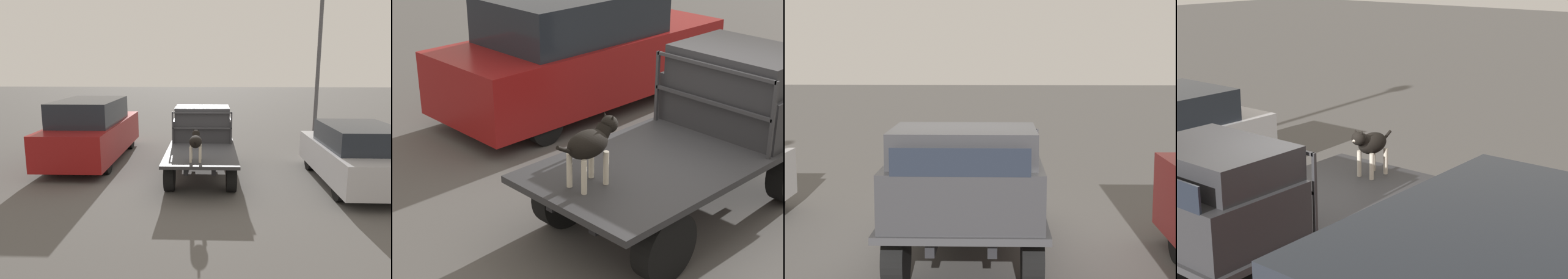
{
  "view_description": "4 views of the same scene",
  "coord_description": "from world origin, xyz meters",
  "views": [
    {
      "loc": [
        -10.26,
        -0.23,
        3.13
      ],
      "look_at": [
        -1.45,
        0.11,
        1.35
      ],
      "focal_mm": 35.0,
      "sensor_mm": 36.0,
      "label": 1
    },
    {
      "loc": [
        -5.68,
        -4.28,
        3.96
      ],
      "look_at": [
        -1.45,
        0.11,
        1.35
      ],
      "focal_mm": 60.0,
      "sensor_mm": 36.0,
      "label": 2
    },
    {
      "loc": [
        8.28,
        0.37,
        2.72
      ],
      "look_at": [
        -1.45,
        0.11,
        1.35
      ],
      "focal_mm": 60.0,
      "sensor_mm": 36.0,
      "label": 3
    },
    {
      "loc": [
        5.39,
        5.55,
        3.81
      ],
      "look_at": [
        -1.45,
        0.11,
        1.35
      ],
      "focal_mm": 60.0,
      "sensor_mm": 36.0,
      "label": 4
    }
  ],
  "objects": [
    {
      "name": "ground_plane",
      "position": [
        0.0,
        0.0,
        0.0
      ],
      "size": [
        80.0,
        80.0,
        0.0
      ],
      "primitive_type": "plane",
      "color": "#514F4C"
    },
    {
      "name": "dog",
      "position": [
        -1.39,
        0.11,
        1.29
      ],
      "size": [
        0.87,
        0.3,
        0.74
      ],
      "rotation": [
        0.0,
        0.0,
        -0.15
      ],
      "color": "beige",
      "rests_on": "flatbed_truck"
    },
    {
      "name": "truck_headboard",
      "position": [
        0.49,
        0.0,
        1.43
      ],
      "size": [
        0.04,
        1.72,
        0.93
      ],
      "color": "#2D2D30",
      "rests_on": "flatbed_truck"
    },
    {
      "name": "truck_cab",
      "position": [
        1.21,
        0.0,
        1.31
      ],
      "size": [
        1.36,
        1.72,
        1.02
      ],
      "color": "#28282B",
      "rests_on": "flatbed_truck"
    },
    {
      "name": "flatbed_truck",
      "position": [
        0.0,
        0.0,
        0.6
      ],
      "size": [
        3.94,
        1.84,
        0.83
      ],
      "color": "black",
      "rests_on": "ground"
    }
  ]
}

